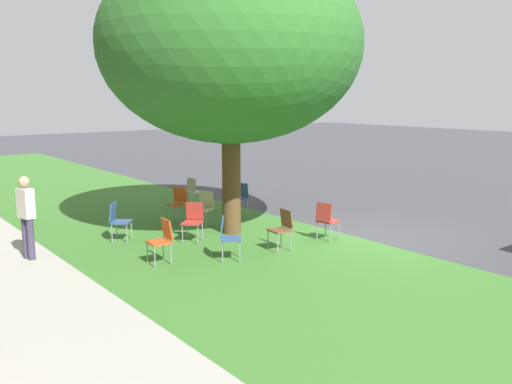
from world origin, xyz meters
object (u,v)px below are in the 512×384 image
Objects in this scene: chair_9 at (326,218)px; chair_3 at (282,226)px; chair_7 at (118,218)px; chair_2 at (178,201)px; street_tree at (230,46)px; pedestrian_0 at (26,214)px; chair_1 at (162,238)px; chair_5 at (194,190)px; chair_4 at (227,235)px; chair_6 at (204,206)px; chair_8 at (193,219)px; chair_0 at (240,196)px.

chair_3 is at bearing 89.08° from chair_9.
chair_7 and chair_9 have the same top height.
chair_9 is at bearing -157.10° from chair_2.
street_tree reaches higher than chair_7.
chair_1 is at bearing -134.18° from pedestrian_0.
chair_3 and chair_7 have the same top height.
chair_3 is 1.00× the size of chair_5.
chair_4 is 3.02m from chair_6.
chair_1 is 2.57m from chair_3.
chair_6 is (-0.93, -0.22, 0.00)m from chair_2.
pedestrian_0 is (-0.20, 2.01, 0.41)m from chair_7.
pedestrian_0 reaches higher than chair_1.
chair_1 is at bearing 114.19° from street_tree.
chair_4 is 1.67m from chair_8.
chair_1 is 2.78m from pedestrian_0.
chair_5 and chair_9 have the same top height.
chair_6 is (2.89, 0.09, 0.00)m from chair_3.
chair_6 is 4.36m from pedestrian_0.
chair_6 is at bearing -24.19° from chair_4.
chair_3 is 1.34m from chair_4.
street_tree is 5.68m from pedestrian_0.
chair_3 is (-3.36, 1.38, 0.00)m from chair_0.
chair_0 is 1.00× the size of chair_7.
chair_0 is 4.22m from chair_4.
chair_5 is 1.00× the size of chair_8.
pedestrian_0 is at bearing 96.80° from chair_0.
chair_5 is 5.87m from pedestrian_0.
chair_6 is at bearing -87.10° from pedestrian_0.
chair_8 is at bearing -129.50° from chair_7.
chair_4 is (-1.73, 1.35, -3.84)m from street_tree.
street_tree is 7.48× the size of chair_7.
chair_1 and chair_2 have the same top height.
street_tree is 7.48× the size of chair_5.
chair_3 is 1.00× the size of chair_8.
chair_3 is (-0.75, -2.46, 0.00)m from chair_1.
chair_4 is 0.52× the size of pedestrian_0.
chair_9 is at bearing -126.93° from chair_8.
chair_1 is at bearing 145.08° from chair_2.
chair_0 is 1.00× the size of chair_8.
chair_5 is at bearing -24.86° from chair_4.
chair_3 is 3.76m from chair_7.
chair_6 is at bearing 6.05° from street_tree.
chair_1 is 3.84m from chair_9.
chair_0 is (1.50, -1.37, -3.84)m from street_tree.
chair_6 is at bearing 1.86° from chair_3.
street_tree is 4.00m from chair_8.
chair_1 is (-1.11, 2.47, -3.84)m from street_tree.
chair_6 is 2.33m from chair_7.
street_tree is 7.48× the size of chair_9.
street_tree reaches higher than chair_5.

